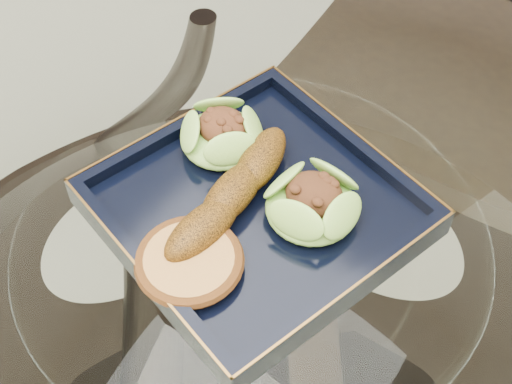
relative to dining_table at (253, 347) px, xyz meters
The scene contains 7 objects.
dining_table is the anchor object (origin of this frame).
dining_chair 0.57m from the dining_table, 89.32° to the left, with size 0.49×0.49×1.02m.
navy_plate 0.18m from the dining_table, 121.92° to the left, with size 0.27×0.27×0.02m, color black.
lettuce_wrap_left 0.25m from the dining_table, 138.30° to the left, with size 0.09×0.09×0.03m, color olive.
lettuce_wrap_right 0.21m from the dining_table, 75.87° to the left, with size 0.09×0.09×0.03m, color #75AD32.
roasted_plantain 0.21m from the dining_table, 142.60° to the left, with size 0.18×0.04×0.03m, color #6B3E0B.
crumb_patty 0.20m from the dining_table, 131.85° to the right, with size 0.09×0.09×0.02m, color #BF8B3F.
Camera 1 is at (0.22, -0.30, 1.33)m, focal length 50.00 mm.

